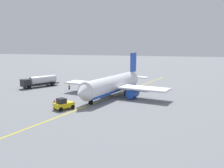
% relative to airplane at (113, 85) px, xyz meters
% --- Properties ---
extents(ground_plane, '(400.00, 400.00, 0.00)m').
position_rel_airplane_xyz_m(ground_plane, '(0.44, -0.09, -2.76)').
color(ground_plane, slate).
extents(airplane, '(28.51, 26.87, 9.89)m').
position_rel_airplane_xyz_m(airplane, '(0.00, 0.00, 0.00)').
color(airplane, white).
rests_on(airplane, ground).
extents(fuel_tanker, '(11.07, 7.30, 3.15)m').
position_rel_airplane_xyz_m(fuel_tanker, '(-6.30, -23.94, -1.03)').
color(fuel_tanker, '#2D2D33').
rests_on(fuel_tanker, ground).
extents(pushback_tug, '(4.12, 3.69, 2.20)m').
position_rel_airplane_xyz_m(pushback_tug, '(14.39, -5.42, -1.75)').
color(pushback_tug, yellow).
rests_on(pushback_tug, ground).
extents(refueling_worker, '(0.60, 0.49, 1.71)m').
position_rel_airplane_xyz_m(refueling_worker, '(-5.59, -14.27, -1.94)').
color(refueling_worker, navy).
rests_on(refueling_worker, ground).
extents(safety_cone_nose, '(0.57, 0.57, 0.63)m').
position_rel_airplane_xyz_m(safety_cone_nose, '(9.79, -10.03, -2.45)').
color(safety_cone_nose, '#F2590F').
rests_on(safety_cone_nose, ground).
extents(taxi_line_marking, '(77.38, 16.26, 0.01)m').
position_rel_airplane_xyz_m(taxi_line_marking, '(0.44, -0.09, -2.76)').
color(taxi_line_marking, yellow).
rests_on(taxi_line_marking, ground).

